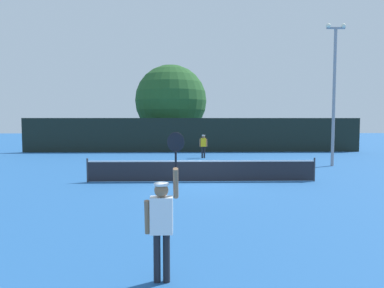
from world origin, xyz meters
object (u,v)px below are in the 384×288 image
object	(u,v)px
large_tree	(171,101)
parked_car_mid	(274,138)
parked_car_near	(248,139)
tennis_ball	(142,178)
player_serving	(162,217)
player_receiving	(203,144)
light_pole	(334,86)

from	to	relation	value
large_tree	parked_car_mid	size ratio (longest dim) A/B	1.90
parked_car_near	parked_car_mid	bearing A→B (deg)	34.42
tennis_ball	large_tree	bearing A→B (deg)	87.63
player_serving	player_receiving	size ratio (longest dim) A/B	1.51
player_receiving	tennis_ball	size ratio (longest dim) A/B	24.92
light_pole	parked_car_mid	bearing A→B (deg)	85.92
parked_car_mid	player_serving	bearing A→B (deg)	-112.50
tennis_ball	large_tree	size ratio (longest dim) A/B	0.01
tennis_ball	light_pole	world-z (taller)	light_pole
tennis_ball	parked_car_mid	distance (m)	25.86
parked_car_near	player_receiving	bearing A→B (deg)	-120.74
player_receiving	large_tree	bearing A→B (deg)	-74.06
player_serving	parked_car_near	world-z (taller)	player_serving
parked_car_near	light_pole	bearing A→B (deg)	-86.42
player_receiving	parked_car_near	distance (m)	12.10
tennis_ball	parked_car_near	world-z (taller)	parked_car_near
player_receiving	parked_car_mid	bearing A→B (deg)	-122.84
light_pole	large_tree	world-z (taller)	light_pole
player_serving	tennis_ball	distance (m)	10.84
player_serving	light_pole	bearing A→B (deg)	57.85
large_tree	parked_car_mid	bearing A→B (deg)	20.38
large_tree	tennis_ball	bearing A→B (deg)	-92.37
player_serving	parked_car_near	xyz separation A→B (m)	(7.15, 30.48, -0.35)
large_tree	parked_car_near	world-z (taller)	large_tree
tennis_ball	light_pole	size ratio (longest dim) A/B	0.01
light_pole	player_serving	bearing A→B (deg)	-122.15
large_tree	parked_car_near	size ratio (longest dim) A/B	1.90
player_receiving	parked_car_near	world-z (taller)	player_receiving
tennis_ball	parked_car_mid	xyz separation A→B (m)	(12.34, 22.71, 0.74)
player_serving	player_receiving	bearing A→B (deg)	84.67
player_receiving	parked_car_mid	distance (m)	16.38
large_tree	parked_car_near	bearing A→B (deg)	9.97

